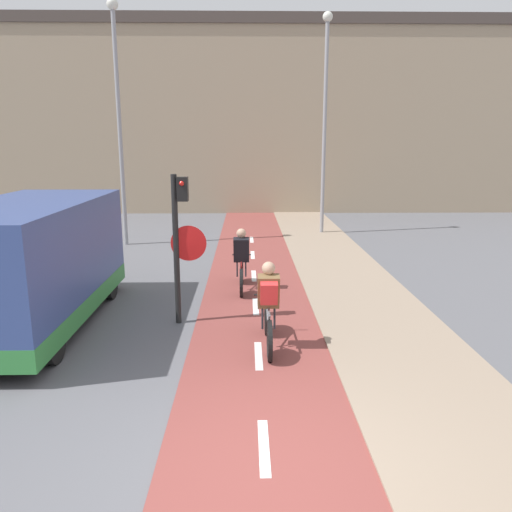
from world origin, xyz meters
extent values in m
plane|color=#5B5B60|center=(0.00, 0.00, 0.00)|extent=(120.00, 120.00, 0.00)
cube|color=brown|center=(0.00, 0.00, 0.01)|extent=(2.35, 60.00, 0.02)
cube|color=white|center=(0.00, 0.50, 0.02)|extent=(0.12, 1.10, 0.00)
cube|color=white|center=(0.00, 3.00, 0.02)|extent=(0.12, 1.10, 0.00)
cube|color=white|center=(0.00, 5.50, 0.02)|extent=(0.12, 1.10, 0.00)
cube|color=white|center=(0.00, 8.00, 0.02)|extent=(0.12, 1.10, 0.00)
cube|color=white|center=(0.00, 10.50, 0.02)|extent=(0.12, 1.10, 0.00)
cube|color=white|center=(0.00, 13.00, 0.02)|extent=(0.12, 1.10, 0.00)
cube|color=gray|center=(2.37, 0.00, 0.03)|extent=(2.40, 60.00, 0.05)
cube|color=gray|center=(0.00, 22.64, 4.39)|extent=(60.00, 5.00, 8.79)
cube|color=#473D38|center=(0.00, 22.64, 9.04)|extent=(60.00, 5.20, 0.50)
cylinder|color=black|center=(-1.51, 4.62, 1.42)|extent=(0.11, 0.11, 2.84)
cube|color=black|center=(-1.35, 4.62, 2.57)|extent=(0.20, 0.20, 0.44)
sphere|color=red|center=(-1.35, 4.51, 2.68)|extent=(0.09, 0.09, 0.09)
cone|color=red|center=(-1.27, 4.61, 1.56)|extent=(0.67, 0.01, 0.67)
cone|color=silver|center=(-1.27, 4.62, 1.56)|extent=(0.60, 0.02, 0.60)
cylinder|color=gray|center=(-4.32, 12.35, 3.75)|extent=(0.14, 0.14, 7.51)
sphere|color=silver|center=(-4.32, 12.35, 7.62)|extent=(0.36, 0.36, 0.36)
cylinder|color=gray|center=(2.71, 14.38, 3.82)|extent=(0.14, 0.14, 7.64)
sphere|color=silver|center=(2.71, 14.38, 7.75)|extent=(0.36, 0.36, 0.36)
cylinder|color=black|center=(0.17, 2.86, 0.33)|extent=(0.07, 0.66, 0.66)
cylinder|color=black|center=(0.17, 4.00, 0.33)|extent=(0.07, 0.66, 0.66)
cylinder|color=slate|center=(0.17, 3.64, 0.50)|extent=(0.04, 0.72, 0.41)
cylinder|color=slate|center=(0.17, 3.12, 0.52)|extent=(0.04, 0.38, 0.44)
cylinder|color=slate|center=(0.17, 3.47, 0.71)|extent=(0.04, 1.06, 0.07)
cylinder|color=slate|center=(0.17, 3.08, 0.32)|extent=(0.04, 0.43, 0.05)
cylinder|color=black|center=(0.17, 4.00, 0.74)|extent=(0.46, 0.03, 0.03)
cube|color=brown|center=(0.17, 3.34, 1.01)|extent=(0.36, 0.31, 0.59)
sphere|color=tan|center=(0.17, 3.38, 1.39)|extent=(0.22, 0.22, 0.22)
cylinder|color=#232328|center=(0.07, 3.31, 0.57)|extent=(0.04, 0.07, 0.42)
cylinder|color=#232328|center=(0.27, 3.31, 0.57)|extent=(0.04, 0.07, 0.42)
cube|color=red|center=(0.17, 3.16, 1.03)|extent=(0.28, 0.23, 0.39)
cylinder|color=black|center=(-0.31, 6.27, 0.32)|extent=(0.07, 0.64, 0.64)
cylinder|color=black|center=(-0.31, 7.39, 0.32)|extent=(0.07, 0.64, 0.64)
cylinder|color=maroon|center=(-0.31, 7.04, 0.49)|extent=(0.04, 0.71, 0.40)
cylinder|color=maroon|center=(-0.31, 6.52, 0.51)|extent=(0.04, 0.37, 0.42)
cylinder|color=maroon|center=(-0.31, 6.87, 0.69)|extent=(0.04, 1.04, 0.07)
cylinder|color=maroon|center=(-0.31, 6.48, 0.31)|extent=(0.04, 0.43, 0.05)
cylinder|color=black|center=(-0.31, 7.39, 0.72)|extent=(0.46, 0.03, 0.03)
cube|color=black|center=(-0.31, 6.74, 0.99)|extent=(0.36, 0.31, 0.59)
sphere|color=tan|center=(-0.31, 6.78, 1.37)|extent=(0.22, 0.22, 0.22)
cylinder|color=#232328|center=(-0.41, 6.71, 0.56)|extent=(0.04, 0.07, 0.40)
cylinder|color=#232328|center=(-0.21, 6.71, 0.56)|extent=(0.04, 0.07, 0.40)
cube|color=#334784|center=(-4.22, 4.50, 1.30)|extent=(2.19, 5.17, 2.10)
cube|color=#33843D|center=(-4.22, 4.50, 0.42)|extent=(2.20, 5.18, 0.36)
cube|color=black|center=(-4.22, 7.07, 1.67)|extent=(1.97, 0.04, 0.70)
cylinder|color=black|center=(-5.20, 6.18, 0.35)|extent=(0.18, 0.70, 0.70)
cylinder|color=black|center=(-3.23, 6.18, 0.35)|extent=(0.18, 0.70, 0.70)
cylinder|color=black|center=(-3.23, 2.82, 0.35)|extent=(0.18, 0.70, 0.70)
camera|label=1|loc=(-0.19, -4.54, 3.38)|focal=35.00mm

